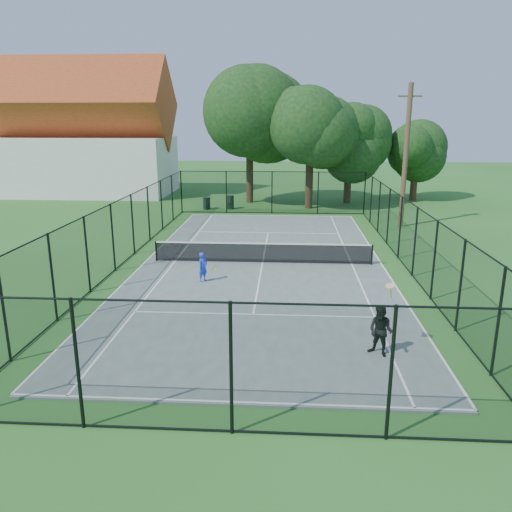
# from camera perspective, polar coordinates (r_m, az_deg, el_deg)

# --- Properties ---
(ground) EXTENTS (120.00, 120.00, 0.00)m
(ground) POSITION_cam_1_polar(r_m,az_deg,el_deg) (23.19, 0.76, -0.91)
(ground) COLOR #285F20
(tennis_court) EXTENTS (11.00, 24.00, 0.06)m
(tennis_court) POSITION_cam_1_polar(r_m,az_deg,el_deg) (23.18, 0.76, -0.84)
(tennis_court) COLOR #566660
(tennis_court) RESTS_ON ground
(tennis_net) EXTENTS (10.08, 0.08, 0.95)m
(tennis_net) POSITION_cam_1_polar(r_m,az_deg,el_deg) (23.03, 0.77, 0.47)
(tennis_net) COLOR black
(tennis_net) RESTS_ON tennis_court
(fence) EXTENTS (13.10, 26.10, 3.00)m
(fence) POSITION_cam_1_polar(r_m,az_deg,el_deg) (22.82, 0.77, 2.71)
(fence) COLOR black
(fence) RESTS_ON ground
(tree_near_left) EXTENTS (7.23, 7.23, 9.44)m
(tree_near_left) POSITION_cam_1_polar(r_m,az_deg,el_deg) (40.32, -0.74, 14.34)
(tree_near_left) COLOR #332114
(tree_near_left) RESTS_ON ground
(tree_near_mid) EXTENTS (5.98, 5.98, 7.83)m
(tree_near_mid) POSITION_cam_1_polar(r_m,az_deg,el_deg) (37.72, 6.22, 12.69)
(tree_near_mid) COLOR #332114
(tree_near_mid) RESTS_ON ground
(tree_near_right) EXTENTS (5.13, 5.13, 7.08)m
(tree_near_right) POSITION_cam_1_polar(r_m,az_deg,el_deg) (40.72, 10.63, 12.25)
(tree_near_right) COLOR #332114
(tree_near_right) RESTS_ON ground
(tree_far_right) EXTENTS (4.75, 4.75, 6.28)m
(tree_far_right) POSITION_cam_1_polar(r_m,az_deg,el_deg) (43.35, 17.86, 11.16)
(tree_far_right) COLOR #332114
(tree_far_right) RESTS_ON ground
(building) EXTENTS (15.30, 8.15, 11.87)m
(building) POSITION_cam_1_polar(r_m,az_deg,el_deg) (47.82, -19.10, 12.63)
(building) COLOR silver
(building) RESTS_ON ground
(trash_bin_left) EXTENTS (0.58, 0.58, 0.88)m
(trash_bin_left) POSITION_cam_1_polar(r_m,az_deg,el_deg) (37.72, -5.66, 6.03)
(trash_bin_left) COLOR black
(trash_bin_left) RESTS_ON ground
(trash_bin_right) EXTENTS (0.58, 0.58, 1.01)m
(trash_bin_right) POSITION_cam_1_polar(r_m,az_deg,el_deg) (37.66, -2.96, 6.16)
(trash_bin_right) COLOR black
(trash_bin_right) RESTS_ON ground
(utility_pole) EXTENTS (1.40, 0.30, 8.59)m
(utility_pole) POSITION_cam_1_polar(r_m,az_deg,el_deg) (32.11, 16.74, 10.89)
(utility_pole) COLOR #4C3823
(utility_pole) RESTS_ON ground
(player_blue) EXTENTS (0.83, 0.53, 1.21)m
(player_blue) POSITION_cam_1_polar(r_m,az_deg,el_deg) (20.46, -6.06, -1.28)
(player_blue) COLOR blue
(player_blue) RESTS_ON tennis_court
(player_black) EXTENTS (0.90, 1.01, 2.02)m
(player_black) POSITION_cam_1_polar(r_m,az_deg,el_deg) (14.47, 14.06, -8.29)
(player_black) COLOR black
(player_black) RESTS_ON tennis_court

